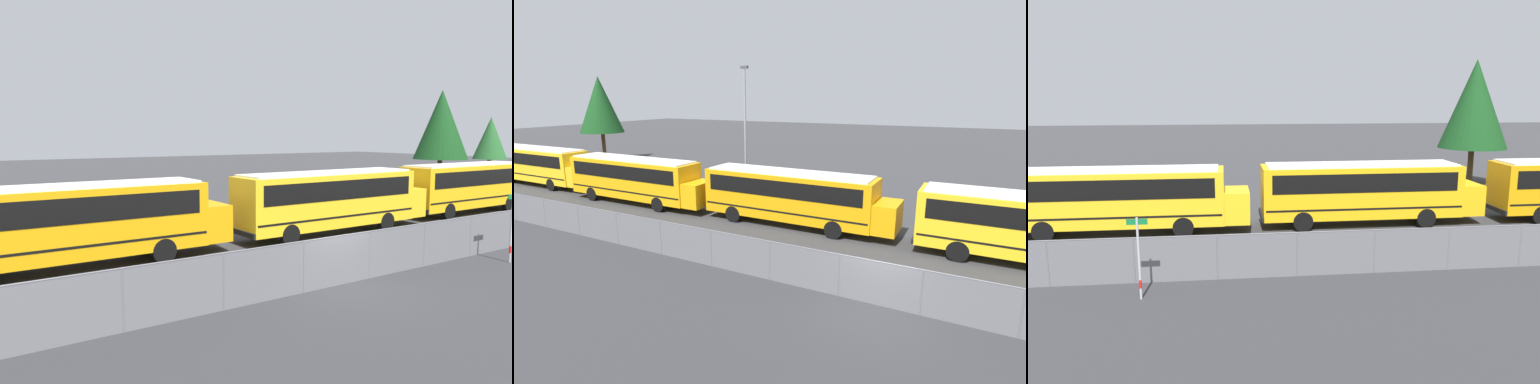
% 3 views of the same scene
% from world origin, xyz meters
% --- Properties ---
extents(school_bus_4, '(12.03, 2.47, 3.34)m').
position_xyz_m(school_bus_4, '(5.97, 7.07, 1.98)').
color(school_bus_4, yellow).
rests_on(school_bus_4, ground_plane).
extents(school_bus_5, '(12.03, 2.47, 3.34)m').
position_xyz_m(school_bus_5, '(18.60, 7.47, 1.98)').
color(school_bus_5, yellow).
rests_on(school_bus_5, ground_plane).
extents(street_sign, '(0.70, 0.09, 2.91)m').
position_xyz_m(street_sign, '(8.12, -1.55, 1.54)').
color(street_sign, '#B7B7BC').
rests_on(street_sign, ground_plane).
extents(tree_2, '(5.15, 5.15, 9.57)m').
position_xyz_m(tree_2, '(30.16, 18.35, 6.21)').
color(tree_2, '#51381E').
rests_on(tree_2, ground_plane).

